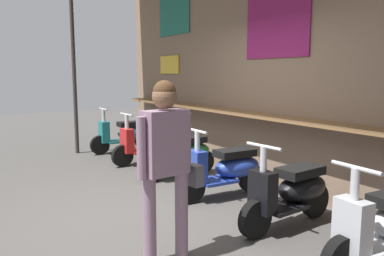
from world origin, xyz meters
name	(u,v)px	position (x,y,z in m)	size (l,w,h in m)	color
ground_plane	(156,210)	(0.00, 0.00, 0.00)	(26.64, 26.64, 0.00)	#474442
market_stall_facade	(274,40)	(0.00, 1.91, 2.16)	(9.51, 2.11, 3.98)	#7F6651
scooter_teal	(126,134)	(-3.57, 1.08, 0.39)	(0.46, 1.40, 0.97)	#197075
scooter_red	(150,142)	(-2.37, 1.08, 0.39)	(0.48, 1.40, 0.97)	red
scooter_green	(183,153)	(-1.16, 1.08, 0.39)	(0.48, 1.40, 0.97)	#237533
scooter_blue	(227,169)	(0.04, 1.08, 0.39)	(0.46, 1.40, 0.97)	#233D9E
scooter_black	(293,191)	(1.22, 1.08, 0.39)	(0.50, 1.40, 0.97)	black
shopper_with_handbag	(167,154)	(1.19, -0.48, 0.98)	(0.31, 0.65, 1.63)	gray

